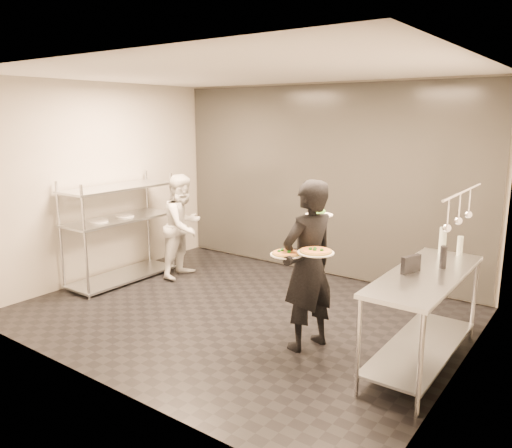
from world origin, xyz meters
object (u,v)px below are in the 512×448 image
Objects in this scene: prep_counter at (424,303)px; bottle_dark at (443,257)px; pizza_plate_near at (286,254)px; bottle_green at (443,240)px; pass_rack at (120,228)px; chef at (183,226)px; salad_plate at (319,213)px; bottle_clear at (460,246)px; pizza_plate_far at (316,251)px; pos_monitor at (411,264)px; waiter at (308,266)px.

prep_counter is 8.34× the size of bottle_dark.
bottle_green is at bearing 50.64° from pizza_plate_near.
chef reaches higher than pass_rack.
pizza_plate_near is at bearing -155.61° from prep_counter.
salad_plate reaches higher than bottle_clear.
bottle_clear is at bearing 89.01° from bottle_dark.
salad_plate is (3.20, 0.01, 0.58)m from pass_rack.
pos_monitor is (0.76, 0.42, -0.09)m from pizza_plate_far.
chef is at bearing -177.98° from bottle_clear.
bottle_clear is at bearing 83.70° from prep_counter.
pizza_plate_far is 0.87m from pos_monitor.
chef is 7.00× the size of bottle_dark.
pass_rack is 4.33m from bottle_green.
pass_rack is 3.20m from pizza_plate_near.
waiter reaches higher than chef.
pass_rack is at bearing -169.29° from bottle_green.
prep_counter is at bearing -0.14° from salad_plate.
pizza_plate_near is at bearing -122.78° from chef.
prep_counter is at bearing -96.30° from bottle_clear.
pos_monitor is 1.05× the size of bottle_dark.
pos_monitor is (1.01, -0.08, -0.35)m from salad_plate.
salad_plate is at bearing -168.93° from bottle_dark.
pizza_plate_far is (0.30, 0.04, 0.06)m from pizza_plate_near.
pass_rack is 4.65× the size of pizza_plate_far.
salad_plate is 1.25× the size of pos_monitor.
pos_monitor is (1.06, 0.46, -0.03)m from pizza_plate_near.
pizza_plate_near is at bearing -9.64° from pass_rack.
chef is 3.83m from bottle_clear.
waiter reaches higher than pizza_plate_far.
waiter reaches higher than bottle_green.
pizza_plate_near is 0.90× the size of pizza_plate_far.
bottle_green is at bearing 107.88° from pos_monitor.
prep_counter is at bearing 122.47° from waiter.
pass_rack is 0.89× the size of prep_counter.
bottle_clear is at bearing -95.48° from chef.
bottle_dark is at bearing 37.36° from pizza_plate_far.
bottle_clear is at bearing 46.41° from pizza_plate_near.
pizza_plate_near is 1.09× the size of salad_plate.
waiter is at bearing -117.39° from chef.
bottle_green is (3.64, 0.13, 0.30)m from chef.
pass_rack reaches higher than pos_monitor.
bottle_dark reaches higher than prep_counter.
pass_rack reaches higher than bottle_green.
chef reaches higher than bottle_dark.
chef is at bearing 154.72° from pizza_plate_near.
chef is (-3.73, 0.67, 0.13)m from prep_counter.
waiter is at bearing -136.69° from bottle_clear.
waiter is 1.60m from bottle_clear.
pizza_plate_far is 1.21m from bottle_dark.
waiter is 1.15× the size of chef.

